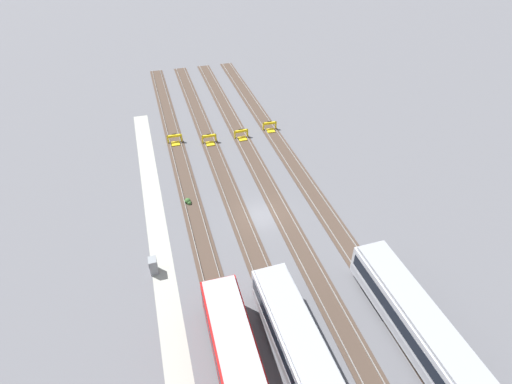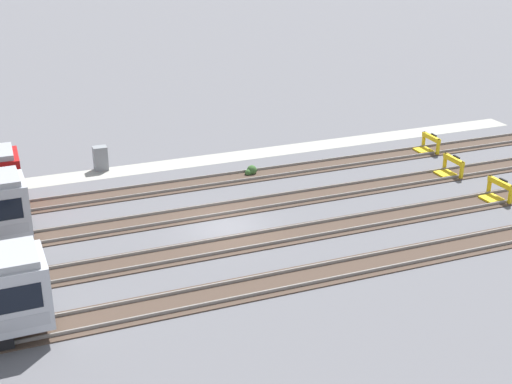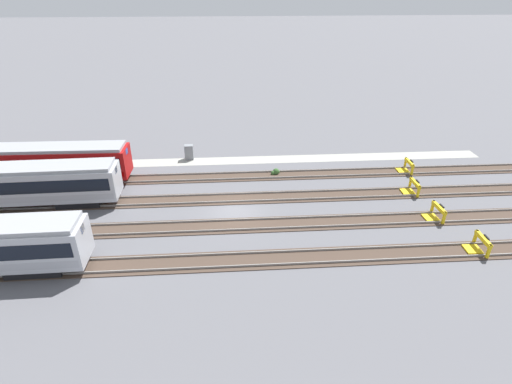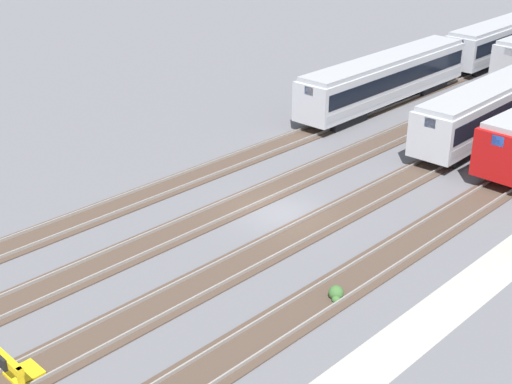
% 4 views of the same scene
% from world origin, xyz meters
% --- Properties ---
extents(ground_plane, '(400.00, 400.00, 0.00)m').
position_xyz_m(ground_plane, '(0.00, 0.00, 0.00)').
color(ground_plane, '#5B5B60').
extents(service_walkway, '(54.00, 2.00, 0.01)m').
position_xyz_m(service_walkway, '(0.00, -10.69, 0.00)').
color(service_walkway, '#9E9E93').
rests_on(service_walkway, ground).
extents(rail_track_nearest, '(90.00, 2.23, 0.21)m').
position_xyz_m(rail_track_nearest, '(0.00, -6.68, 0.04)').
color(rail_track_nearest, '#47382D').
rests_on(rail_track_nearest, ground).
extents(rail_track_near_inner, '(90.00, 2.24, 0.21)m').
position_xyz_m(rail_track_near_inner, '(0.00, -2.23, 0.04)').
color(rail_track_near_inner, '#47382D').
rests_on(rail_track_near_inner, ground).
extents(rail_track_middle, '(90.00, 2.24, 0.21)m').
position_xyz_m(rail_track_middle, '(0.00, 2.23, 0.04)').
color(rail_track_middle, '#47382D').
rests_on(rail_track_middle, ground).
extents(rail_track_far_inner, '(90.00, 2.23, 0.21)m').
position_xyz_m(rail_track_far_inner, '(0.00, 6.68, 0.04)').
color(rail_track_far_inner, '#47382D').
rests_on(rail_track_far_inner, ground).
extents(subway_car_front_row_centre, '(18.04, 3.10, 3.70)m').
position_xyz_m(subway_car_front_row_centre, '(18.88, -6.72, 2.04)').
color(subway_car_front_row_centre, '#A80F0F').
rests_on(subway_car_front_row_centre, ground).
extents(subway_car_front_row_right_inner, '(18.07, 3.28, 3.70)m').
position_xyz_m(subway_car_front_row_right_inner, '(18.88, -2.23, 2.04)').
color(subway_car_front_row_right_inner, '#ADAFB7').
rests_on(subway_car_front_row_right_inner, ground).
extents(bumper_stop_nearest_track, '(1.36, 2.00, 1.22)m').
position_xyz_m(bumper_stop_nearest_track, '(-17.46, -6.69, 0.51)').
color(bumper_stop_nearest_track, gold).
rests_on(bumper_stop_nearest_track, ground).
extents(bumper_stop_near_inner_track, '(1.35, 2.00, 1.22)m').
position_xyz_m(bumper_stop_near_inner_track, '(-16.12, -2.23, 0.51)').
color(bumper_stop_near_inner_track, gold).
rests_on(bumper_stop_near_inner_track, ground).
extents(bumper_stop_middle_track, '(1.37, 2.01, 1.22)m').
position_xyz_m(bumper_stop_middle_track, '(-16.18, 2.24, 0.51)').
color(bumper_stop_middle_track, gold).
rests_on(bumper_stop_middle_track, ground).
extents(bumper_stop_far_inner_track, '(1.38, 2.01, 1.22)m').
position_xyz_m(bumper_stop_far_inner_track, '(-17.23, 6.67, 0.51)').
color(bumper_stop_far_inner_track, gold).
rests_on(bumper_stop_far_inner_track, ground).
extents(electrical_cabinet, '(0.90, 0.73, 1.60)m').
position_xyz_m(electrical_cabinet, '(4.65, -11.44, 0.80)').
color(electrical_cabinet, gray).
rests_on(electrical_cabinet, ground).
extents(weed_clump, '(0.92, 0.70, 0.64)m').
position_xyz_m(weed_clump, '(-4.24, -7.03, 0.24)').
color(weed_clump, '#38602D').
rests_on(weed_clump, ground).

